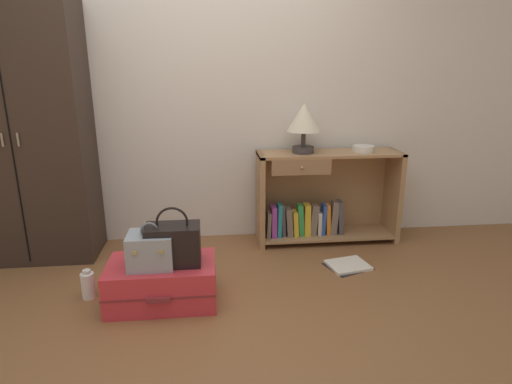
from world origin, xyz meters
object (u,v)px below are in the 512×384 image
at_px(open_book_on_floor, 348,265).
at_px(wardrobe, 25,134).
at_px(bowl, 363,149).
at_px(handbag, 173,244).
at_px(bookshelf, 321,199).
at_px(table_lamp, 304,120).
at_px(suitcase_large, 162,282).
at_px(train_case, 151,250).
at_px(bottle, 88,285).

bearing_deg(open_book_on_floor, wardrobe, 168.68).
bearing_deg(bowl, open_book_on_floor, -115.61).
bearing_deg(handbag, wardrobe, 142.89).
bearing_deg(wardrobe, bookshelf, 1.75).
xyz_separation_m(bookshelf, bowl, (0.32, -0.03, 0.42)).
bearing_deg(table_lamp, suitcase_large, -140.76).
relative_size(wardrobe, table_lamp, 4.87).
relative_size(table_lamp, handbag, 1.07).
bearing_deg(train_case, bottle, 162.92).
distance_m(bowl, suitcase_large, 1.87).
height_order(table_lamp, handbag, table_lamp).
bearing_deg(open_book_on_floor, bookshelf, 98.84).
xyz_separation_m(train_case, open_book_on_floor, (1.34, 0.38, -0.36)).
bearing_deg(bottle, suitcase_large, -11.21).
bearing_deg(bottle, bookshelf, 24.81).
height_order(bowl, handbag, bowl).
bearing_deg(wardrobe, table_lamp, 1.43).
bearing_deg(suitcase_large, train_case, -143.46).
relative_size(bowl, open_book_on_floor, 0.46).
bearing_deg(bookshelf, handbag, -141.82).
height_order(bookshelf, train_case, bookshelf).
relative_size(table_lamp, bowl, 2.28).
distance_m(table_lamp, train_case, 1.55).
xyz_separation_m(bowl, bottle, (-2.01, -0.75, -0.69)).
bearing_deg(table_lamp, handbag, -137.86).
xyz_separation_m(table_lamp, handbag, (-0.96, -0.87, -0.62)).
distance_m(bowl, bottle, 2.25).
xyz_separation_m(train_case, bottle, (-0.42, 0.13, -0.28)).
xyz_separation_m(suitcase_large, bottle, (-0.47, 0.09, -0.04)).
xyz_separation_m(table_lamp, train_case, (-1.10, -0.89, -0.64)).
xyz_separation_m(bowl, suitcase_large, (-1.53, -0.84, -0.64)).
bearing_deg(table_lamp, bowl, -1.24).
xyz_separation_m(bookshelf, table_lamp, (-0.17, -0.02, 0.65)).
bearing_deg(bookshelf, bottle, -155.19).
height_order(handbag, bottle, handbag).
distance_m(bowl, train_case, 1.86).
distance_m(bookshelf, train_case, 1.55).
xyz_separation_m(bookshelf, train_case, (-1.26, -0.91, 0.01)).
xyz_separation_m(wardrobe, suitcase_large, (1.00, -0.80, -0.81)).
bearing_deg(bookshelf, open_book_on_floor, -81.16).
bearing_deg(handbag, train_case, -171.93).
height_order(table_lamp, bowl, table_lamp).
bearing_deg(bookshelf, train_case, -144.27).
bearing_deg(train_case, open_book_on_floor, 15.78).
relative_size(handbag, open_book_on_floor, 0.98).
xyz_separation_m(bowl, handbag, (-1.45, -0.86, -0.39)).
relative_size(wardrobe, open_book_on_floor, 5.11).
bearing_deg(bottle, table_lamp, 26.66).
bearing_deg(handbag, bookshelf, 38.18).
bearing_deg(bookshelf, suitcase_large, -144.30).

